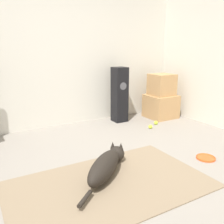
{
  "coord_description": "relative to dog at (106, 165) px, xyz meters",
  "views": [
    {
      "loc": [
        -1.01,
        -1.99,
        1.34
      ],
      "look_at": [
        0.67,
        0.93,
        0.45
      ],
      "focal_mm": 40.0,
      "sensor_mm": 36.0,
      "label": 1
    }
  ],
  "objects": [
    {
      "name": "ground_plane",
      "position": [
        -0.13,
        -0.12,
        -0.13
      ],
      "size": [
        12.0,
        12.0,
        0.0
      ],
      "primitive_type": "plane",
      "color": "gray"
    },
    {
      "name": "cardboard_box_lower",
      "position": [
        2.01,
        1.48,
        0.09
      ],
      "size": [
        0.53,
        0.51,
        0.44
      ],
      "color": "tan",
      "rests_on": "ground_plane"
    },
    {
      "name": "floor_speaker",
      "position": [
        1.18,
        1.66,
        0.36
      ],
      "size": [
        0.24,
        0.24,
        0.98
      ],
      "color": "black",
      "rests_on": "ground_plane"
    },
    {
      "name": "dog",
      "position": [
        0.0,
        0.0,
        0.0
      ],
      "size": [
        0.86,
        0.77,
        0.25
      ],
      "color": "black",
      "rests_on": "area_rug"
    },
    {
      "name": "wall_back",
      "position": [
        -0.13,
        1.98,
        1.14
      ],
      "size": [
        8.0,
        0.06,
        2.55
      ],
      "color": "beige",
      "rests_on": "ground_plane"
    },
    {
      "name": "cardboard_box_upper",
      "position": [
        2.0,
        1.48,
        0.51
      ],
      "size": [
        0.41,
        0.4,
        0.4
      ],
      "color": "tan",
      "rests_on": "cardboard_box_lower"
    },
    {
      "name": "tennis_ball_by_boxes",
      "position": [
        1.62,
        1.15,
        -0.1
      ],
      "size": [
        0.07,
        0.07,
        0.07
      ],
      "color": "#C6E033",
      "rests_on": "ground_plane"
    },
    {
      "name": "area_rug",
      "position": [
        -0.06,
        -0.17,
        -0.13
      ],
      "size": [
        1.97,
        1.2,
        0.01
      ],
      "color": "#847056",
      "rests_on": "ground_plane"
    },
    {
      "name": "tennis_ball_near_speaker",
      "position": [
        1.4,
        1.02,
        -0.1
      ],
      "size": [
        0.07,
        0.07,
        0.07
      ],
      "color": "#C6E033",
      "rests_on": "ground_plane"
    },
    {
      "name": "frisbee",
      "position": [
        1.26,
        -0.24,
        -0.12
      ],
      "size": [
        0.23,
        0.23,
        0.03
      ],
      "color": "#DB511E",
      "rests_on": "ground_plane"
    }
  ]
}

